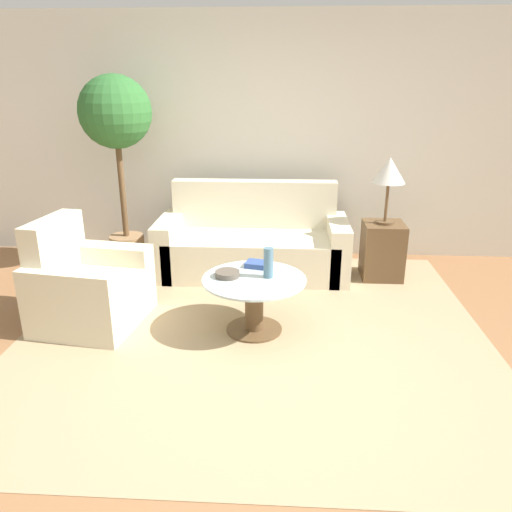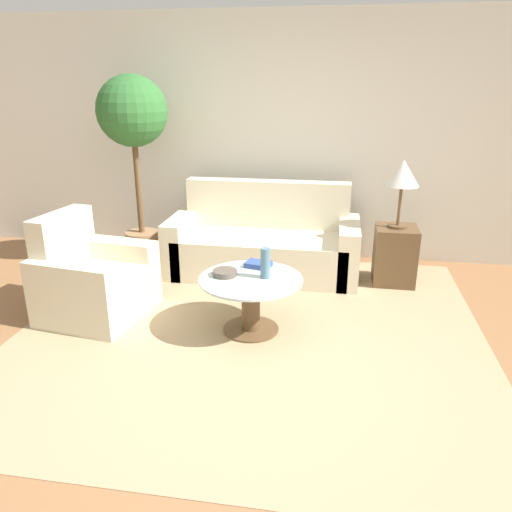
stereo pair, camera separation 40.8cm
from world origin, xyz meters
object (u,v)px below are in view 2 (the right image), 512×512
sofa_main (264,244)px  coffee_table (251,297)px  bowl (225,273)px  table_lamp (403,175)px  armchair (91,282)px  potted_plant (133,128)px  book_stack (258,264)px  vase (265,263)px

sofa_main → coffee_table: sofa_main is taller
coffee_table → bowl: bowl is taller
table_lamp → armchair: bearing=-156.5°
potted_plant → bowl: bearing=-47.4°
armchair → book_stack: armchair is taller
table_lamp → vase: bearing=-132.9°
armchair → coffee_table: 1.40m
armchair → book_stack: 1.44m
coffee_table → potted_plant: 2.29m
armchair → book_stack: size_ratio=4.06×
coffee_table → book_stack: 0.31m
sofa_main → vase: (0.20, -1.31, 0.29)m
vase → book_stack: (-0.09, 0.22, -0.10)m
coffee_table → book_stack: size_ratio=3.55×
book_stack → table_lamp: bearing=51.9°
armchair → bowl: bearing=-84.8°
sofa_main → table_lamp: table_lamp is taller
sofa_main → book_stack: bearing=-84.0°
sofa_main → armchair: 1.81m
coffee_table → vase: 0.31m
sofa_main → potted_plant: (-1.34, 0.01, 1.16)m
table_lamp → bowl: table_lamp is taller
bowl → vase: bearing=1.7°
potted_plant → book_stack: potted_plant is taller
bowl → book_stack: 0.33m
coffee_table → table_lamp: 1.90m
vase → bowl: 0.34m
table_lamp → book_stack: (-1.20, -0.97, -0.60)m
sofa_main → table_lamp: bearing=-4.9°
book_stack → coffee_table: bearing=-81.6°
armchair → potted_plant: (-0.04, 1.27, 1.16)m
coffee_table → vase: (0.11, 0.03, 0.28)m
armchair → bowl: (1.19, -0.07, 0.19)m
sofa_main → armchair: size_ratio=2.06×
armchair → coffee_table: (1.40, -0.09, 0.01)m
coffee_table → book_stack: book_stack is taller
armchair → vase: bearing=-83.7°
sofa_main → book_stack: (0.11, -1.09, 0.19)m
armchair → book_stack: (1.42, 0.16, 0.19)m
coffee_table → sofa_main: bearing=94.0°
book_stack → sofa_main: bearing=108.8°
table_lamp → potted_plant: bearing=177.2°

